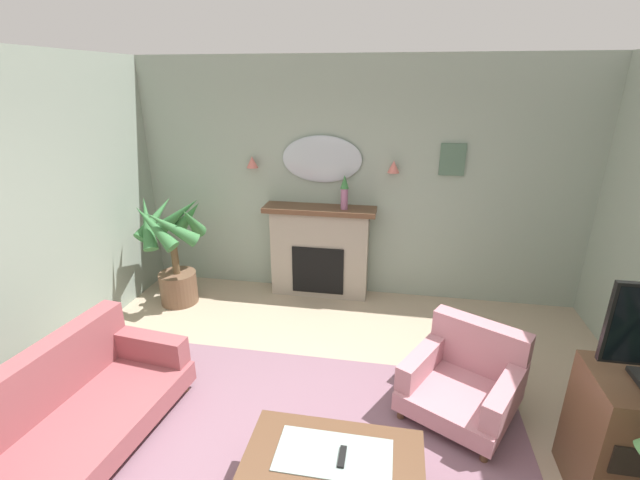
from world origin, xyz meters
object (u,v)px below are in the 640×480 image
floral_couch (67,412)px  armchair_near_fireplace (465,377)px  wall_sconce_left (252,162)px  framed_picture (452,160)px  potted_plant_corner_palm (173,248)px  coffee_table (334,462)px  wall_sconce_right (394,167)px  tv_remote (342,457)px  wall_mirror (322,159)px  mantel_vase_right (344,191)px  fireplace (320,252)px

floral_couch → armchair_near_fireplace: 3.08m
wall_sconce_left → floral_couch: size_ratio=0.08×
framed_picture → potted_plant_corner_palm: bearing=-167.9°
coffee_table → floral_couch: 2.00m
wall_sconce_right → tv_remote: size_ratio=0.88×
coffee_table → floral_couch: size_ratio=0.61×
framed_picture → potted_plant_corner_palm: (-3.17, -0.68, -1.03)m
framed_picture → armchair_near_fireplace: bearing=-88.6°
armchair_near_fireplace → coffee_table: bearing=-130.5°
wall_mirror → coffee_table: 3.40m
tv_remote → mantel_vase_right: bearing=97.2°
mantel_vase_right → wall_sconce_right: size_ratio=2.92×
wall_sconce_right → framed_picture: bearing=5.3°
fireplace → floral_couch: size_ratio=0.76×
fireplace → coffee_table: 3.00m
mantel_vase_right → wall_mirror: bearing=150.5°
fireplace → coffee_table: (0.61, -2.93, -0.19)m
framed_picture → mantel_vase_right: bearing=-171.5°
mantel_vase_right → framed_picture: (1.20, 0.18, 0.37)m
wall_sconce_right → coffee_table: (-0.24, -3.02, -1.28)m
wall_mirror → potted_plant_corner_palm: wall_mirror is taller
wall_sconce_right → armchair_near_fireplace: (0.70, -1.93, -1.35)m
fireplace → framed_picture: 1.91m
potted_plant_corner_palm → coffee_table: bearing=-46.4°
framed_picture → wall_mirror: bearing=-179.6°
mantel_vase_right → armchair_near_fireplace: 2.45m
mantel_vase_right → potted_plant_corner_palm: 2.14m
wall_sconce_left → potted_plant_corner_palm: size_ratio=0.10×
wall_mirror → armchair_near_fireplace: wall_mirror is taller
armchair_near_fireplace → wall_sconce_right: bearing=110.0°
fireplace → potted_plant_corner_palm: (-1.67, -0.53, 0.15)m
coffee_table → floral_couch: bearing=175.7°
mantel_vase_right → wall_sconce_left: size_ratio=2.92×
framed_picture → tv_remote: size_ratio=2.25×
coffee_table → mantel_vase_right: bearing=96.2°
wall_mirror → tv_remote: wall_mirror is taller
fireplace → wall_sconce_right: 1.38m
mantel_vase_right → framed_picture: size_ratio=1.14×
wall_mirror → wall_sconce_right: size_ratio=6.86×
fireplace → wall_sconce_left: size_ratio=9.71×
tv_remote → floral_couch: bearing=175.4°
wall_sconce_left → potted_plant_corner_palm: (-0.82, -0.62, -0.94)m
mantel_vase_right → wall_mirror: size_ratio=0.43×
fireplace → wall_mirror: wall_mirror is taller
fireplace → armchair_near_fireplace: size_ratio=1.23×
fireplace → wall_sconce_right: bearing=6.2°
potted_plant_corner_palm → wall_mirror: bearing=21.9°
armchair_near_fireplace → potted_plant_corner_palm: bearing=158.0°
wall_sconce_left → coffee_table: 3.59m
fireplace → floral_couch: 3.11m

